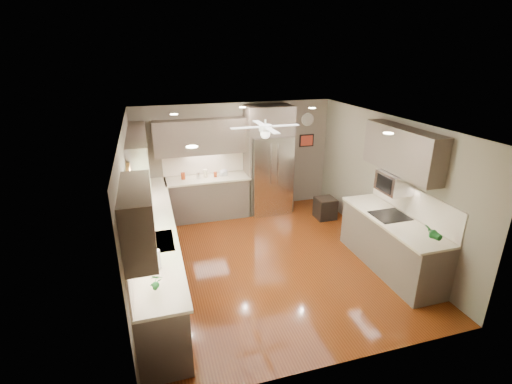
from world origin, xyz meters
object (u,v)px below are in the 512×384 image
bowl (223,174)px  canister_c (205,173)px  canister_a (183,176)px  soap_bottle (145,226)px  paper_towel (156,259)px  stool (325,208)px  potted_plant_left (156,281)px  microwave (394,182)px  refrigerator (269,162)px  canister_b (198,176)px  canister_d (215,174)px  potted_plant_right (432,233)px

bowl → canister_c: bearing=177.4°
canister_a → bowl: 0.89m
soap_bottle → canister_c: bearing=60.7°
canister_a → paper_towel: paper_towel is taller
bowl → paper_towel: (-1.60, -3.48, 0.11)m
canister_c → stool: 2.80m
canister_c → potted_plant_left: 4.17m
microwave → bowl: bearing=130.6°
bowl → refrigerator: 1.08m
potted_plant_left → bowl: 4.29m
canister_b → microwave: 4.04m
canister_d → bowl: canister_d is taller
potted_plant_left → canister_a: bearing=79.7°
microwave → paper_towel: bearing=-170.0°
soap_bottle → refrigerator: bearing=39.4°
canister_d → microwave: size_ratio=0.20×
canister_a → soap_bottle: size_ratio=0.81×
soap_bottle → potted_plant_left: bearing=-86.0°
canister_b → bowl: size_ratio=0.54×
soap_bottle → microwave: (4.11, -0.43, 0.45)m
canister_c → canister_d: 0.22m
soap_bottle → canister_d: bearing=56.3°
canister_b → paper_towel: size_ratio=0.47×
canister_b → stool: canister_b is taller
canister_b → paper_towel: 3.59m
canister_a → potted_plant_left: size_ratio=0.54×
stool → soap_bottle: bearing=-158.7°
potted_plant_right → microwave: 1.19m
potted_plant_left → paper_towel: size_ratio=0.99×
canister_d → soap_bottle: soap_bottle is taller
canister_c → stool: canister_c is taller
paper_towel → canister_c: bearing=71.1°
potted_plant_left → soap_bottle: bearing=94.0°
canister_d → canister_b: bearing=-179.3°
microwave → stool: bearing=96.9°
canister_a → soap_bottle: (-0.84, -2.34, 0.01)m
soap_bottle → potted_plant_right: (3.98, -1.55, 0.07)m
canister_a → bowl: bearing=0.3°
stool → paper_towel: paper_towel is taller
canister_a → refrigerator: 1.95m
canister_c → bowl: canister_c is taller
canister_b → soap_bottle: soap_bottle is taller
microwave → paper_towel: (-3.97, -0.70, -0.40)m
potted_plant_right → paper_towel: potted_plant_right is taller
microwave → soap_bottle: bearing=174.1°
refrigerator → paper_towel: size_ratio=8.95×
canister_d → paper_towel: size_ratio=0.40×
bowl → stool: (2.14, -0.84, -0.73)m
refrigerator → canister_b: bearing=179.1°
potted_plant_left → stool: (3.76, 3.13, -0.84)m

